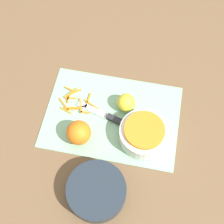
% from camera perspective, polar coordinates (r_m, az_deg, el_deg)
% --- Properties ---
extents(ground_plane, '(4.00, 4.00, 0.00)m').
position_cam_1_polar(ground_plane, '(1.12, 0.00, -0.82)').
color(ground_plane, brown).
extents(cutting_board, '(0.48, 0.33, 0.01)m').
position_cam_1_polar(cutting_board, '(1.12, 0.00, -0.76)').
color(cutting_board, '#84B793').
rests_on(cutting_board, ground_plane).
extents(bowl_speckled, '(0.17, 0.17, 0.07)m').
position_cam_1_polar(bowl_speckled, '(1.06, 5.81, -3.94)').
color(bowl_speckled, silver).
rests_on(bowl_speckled, cutting_board).
extents(bowl_dark, '(0.19, 0.19, 0.06)m').
position_cam_1_polar(bowl_dark, '(1.00, -2.85, -14.28)').
color(bowl_dark, '#1E2833').
rests_on(bowl_dark, ground_plane).
extents(knife, '(0.22, 0.08, 0.02)m').
position_cam_1_polar(knife, '(1.10, 0.52, -1.39)').
color(knife, '#232328').
rests_on(knife, cutting_board).
extents(orange_left, '(0.08, 0.08, 0.08)m').
position_cam_1_polar(orange_left, '(1.05, -6.11, -3.78)').
color(orange_left, orange).
rests_on(orange_left, cutting_board).
extents(lemon, '(0.07, 0.07, 0.07)m').
position_cam_1_polar(lemon, '(1.11, 2.62, 1.73)').
color(lemon, yellow).
rests_on(lemon, cutting_board).
extents(peel_pile, '(0.15, 0.11, 0.01)m').
position_cam_1_polar(peel_pile, '(1.15, -6.73, 1.89)').
color(peel_pile, orange).
rests_on(peel_pile, cutting_board).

